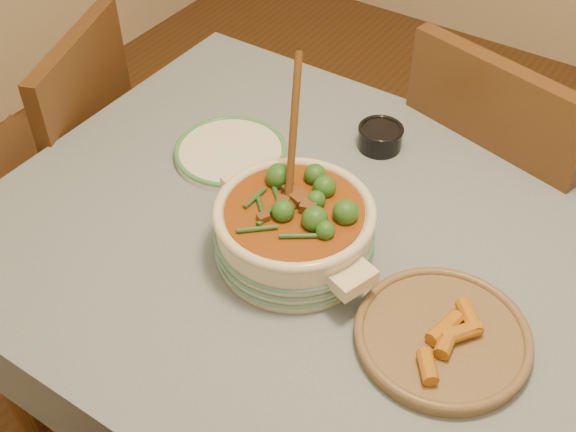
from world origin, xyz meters
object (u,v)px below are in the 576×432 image
object	(u,v)px
stew_casserole	(294,226)
white_plate	(230,151)
chair_far	(498,188)
chair_left	(64,161)
condiment_bowl	(380,136)
fried_plate	(443,334)
dining_table	(385,303)

from	to	relation	value
stew_casserole	white_plate	distance (m)	0.35
chair_far	chair_left	size ratio (longest dim) A/B	1.05
condiment_bowl	fried_plate	world-z (taller)	condiment_bowl
chair_far	stew_casserole	bearing A→B (deg)	86.91
dining_table	white_plate	bearing A→B (deg)	165.93
dining_table	stew_casserole	world-z (taller)	stew_casserole
dining_table	fried_plate	bearing A→B (deg)	-31.94
condiment_bowl	stew_casserole	bearing A→B (deg)	-86.54
white_plate	condiment_bowl	distance (m)	0.34
stew_casserole	chair_far	distance (m)	0.74
white_plate	fried_plate	size ratio (longest dim) A/B	0.84
fried_plate	white_plate	bearing A→B (deg)	161.15
dining_table	stew_casserole	size ratio (longest dim) A/B	4.32
dining_table	fried_plate	distance (m)	0.21
chair_left	white_plate	bearing A→B (deg)	74.92
white_plate	fried_plate	bearing A→B (deg)	-18.85
fried_plate	chair_left	size ratio (longest dim) A/B	0.39
stew_casserole	chair_left	xyz separation A→B (m)	(-0.85, 0.13, -0.31)
dining_table	condiment_bowl	world-z (taller)	condiment_bowl
white_plate	chair_left	world-z (taller)	chair_left
white_plate	chair_far	xyz separation A→B (m)	(0.49, 0.48, -0.22)
dining_table	fried_plate	world-z (taller)	fried_plate
white_plate	fried_plate	world-z (taller)	fried_plate
fried_plate	chair_far	xyz separation A→B (m)	(-0.13, 0.69, -0.23)
condiment_bowl	chair_left	world-z (taller)	chair_left
fried_plate	chair_far	distance (m)	0.74
stew_casserole	chair_left	world-z (taller)	stew_casserole
stew_casserole	white_plate	bearing A→B (deg)	148.32
dining_table	condiment_bowl	size ratio (longest dim) A/B	14.45
dining_table	stew_casserole	distance (m)	0.25
stew_casserole	chair_far	xyz separation A→B (m)	(0.20, 0.66, -0.29)
stew_casserole	white_plate	xyz separation A→B (m)	(-0.29, 0.18, -0.07)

